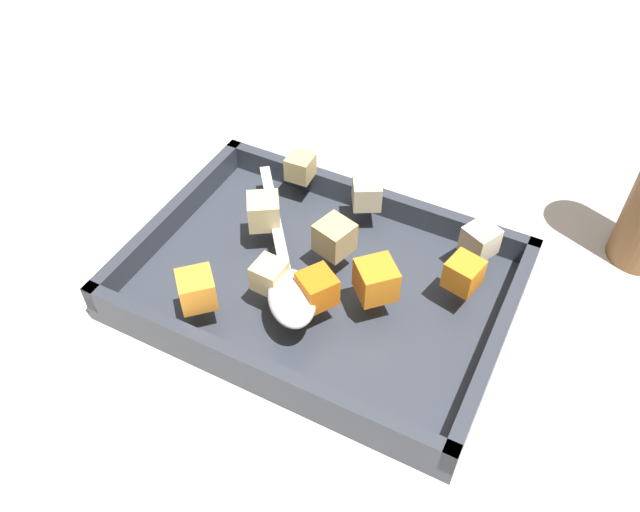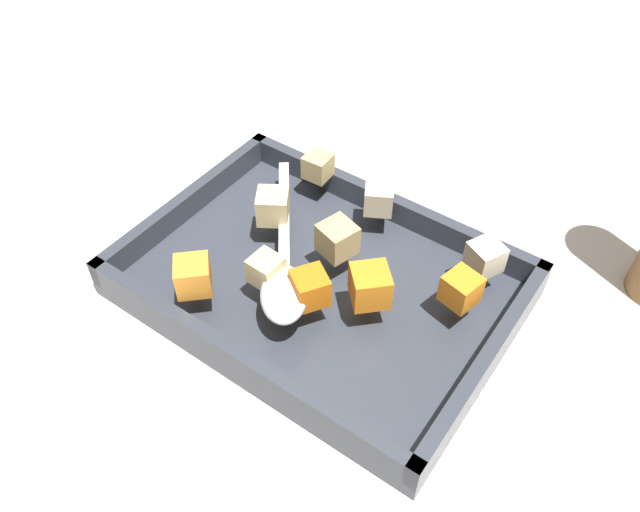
# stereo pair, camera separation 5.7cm
# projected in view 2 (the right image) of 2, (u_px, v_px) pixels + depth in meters

# --- Properties ---
(ground_plane) EXTENTS (4.00, 4.00, 0.00)m
(ground_plane) POSITION_uv_depth(u_px,v_px,m) (323.00, 304.00, 0.60)
(ground_plane) COLOR beige
(baking_dish) EXTENTS (0.34, 0.24, 0.04)m
(baking_dish) POSITION_uv_depth(u_px,v_px,m) (320.00, 285.00, 0.60)
(baking_dish) COLOR #333842
(baking_dish) RESTS_ON ground_plane
(carrot_chunk_far_left) EXTENTS (0.04, 0.04, 0.03)m
(carrot_chunk_far_left) POSITION_uv_depth(u_px,v_px,m) (367.00, 289.00, 0.54)
(carrot_chunk_far_left) COLOR orange
(carrot_chunk_far_left) RESTS_ON baking_dish
(carrot_chunk_heap_side) EXTENTS (0.04, 0.04, 0.03)m
(carrot_chunk_heap_side) POSITION_uv_depth(u_px,v_px,m) (310.00, 288.00, 0.54)
(carrot_chunk_heap_side) COLOR orange
(carrot_chunk_heap_side) RESTS_ON baking_dish
(carrot_chunk_corner_nw) EXTENTS (0.03, 0.03, 0.03)m
(carrot_chunk_corner_nw) POSITION_uv_depth(u_px,v_px,m) (461.00, 289.00, 0.54)
(carrot_chunk_corner_nw) COLOR orange
(carrot_chunk_corner_nw) RESTS_ON baking_dish
(carrot_chunk_far_right) EXTENTS (0.04, 0.04, 0.03)m
(carrot_chunk_far_right) POSITION_uv_depth(u_px,v_px,m) (193.00, 276.00, 0.55)
(carrot_chunk_far_right) COLOR orange
(carrot_chunk_far_right) RESTS_ON baking_dish
(potato_chunk_corner_sw) EXTENTS (0.03, 0.03, 0.03)m
(potato_chunk_corner_sw) POSITION_uv_depth(u_px,v_px,m) (318.00, 166.00, 0.66)
(potato_chunk_corner_sw) COLOR tan
(potato_chunk_corner_sw) RESTS_ON baking_dish
(potato_chunk_under_handle) EXTENTS (0.04, 0.04, 0.03)m
(potato_chunk_under_handle) POSITION_uv_depth(u_px,v_px,m) (337.00, 239.00, 0.58)
(potato_chunk_under_handle) COLOR tan
(potato_chunk_under_handle) RESTS_ON baking_dish
(potato_chunk_front_center) EXTENTS (0.03, 0.03, 0.03)m
(potato_chunk_front_center) POSITION_uv_depth(u_px,v_px,m) (266.00, 270.00, 0.56)
(potato_chunk_front_center) COLOR #E0CC89
(potato_chunk_front_center) RESTS_ON baking_dish
(potato_chunk_near_spoon) EXTENTS (0.04, 0.04, 0.03)m
(potato_chunk_near_spoon) POSITION_uv_depth(u_px,v_px,m) (485.00, 257.00, 0.57)
(potato_chunk_near_spoon) COLOR beige
(potato_chunk_near_spoon) RESTS_ON baking_dish
(potato_chunk_mid_left) EXTENTS (0.04, 0.04, 0.03)m
(potato_chunk_mid_left) POSITION_uv_depth(u_px,v_px,m) (273.00, 206.00, 0.61)
(potato_chunk_mid_left) COLOR #E0CC89
(potato_chunk_mid_left) RESTS_ON baking_dish
(potato_chunk_near_right) EXTENTS (0.04, 0.04, 0.03)m
(potato_chunk_near_right) POSITION_uv_depth(u_px,v_px,m) (379.00, 198.00, 0.62)
(potato_chunk_near_right) COLOR beige
(potato_chunk_near_right) RESTS_ON baking_dish
(serving_spoon) EXTENTS (0.15, 0.19, 0.02)m
(serving_spoon) POSITION_uv_depth(u_px,v_px,m) (284.00, 283.00, 0.55)
(serving_spoon) COLOR silver
(serving_spoon) RESTS_ON baking_dish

